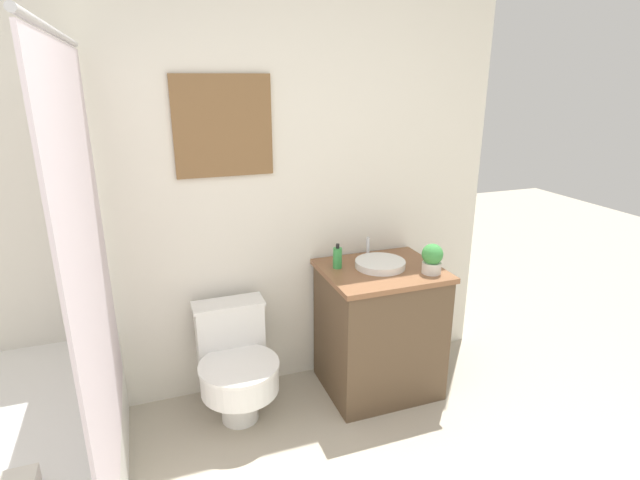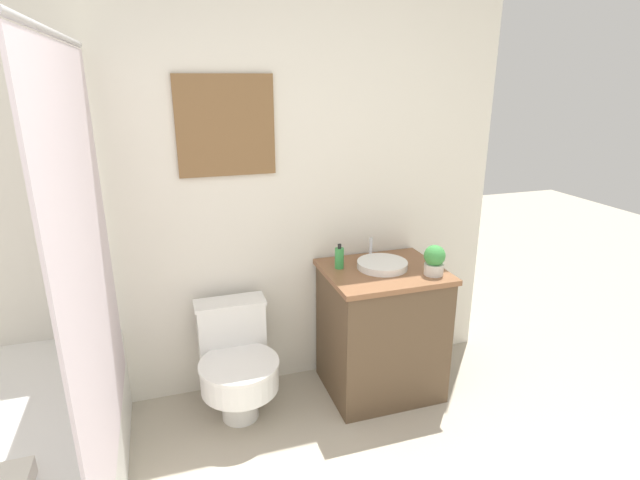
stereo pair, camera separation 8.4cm
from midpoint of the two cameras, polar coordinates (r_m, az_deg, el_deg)
wall_back at (r=2.81m, az=-12.76°, el=5.89°), size 3.43×0.07×2.50m
shower_area at (r=2.55m, az=-29.93°, el=-21.73°), size 0.64×1.49×1.98m
toilet at (r=2.88m, az=-10.45°, el=-13.68°), size 0.43×0.54×0.63m
vanity at (r=3.05m, az=5.97°, el=-10.07°), size 0.67×0.57×0.78m
sink at (r=2.90m, az=6.04°, el=-2.71°), size 0.29×0.33×0.13m
soap_bottle at (r=2.86m, az=1.17°, el=-2.03°), size 0.05×0.05×0.15m
potted_plant at (r=2.83m, az=11.87°, el=-2.08°), size 0.12×0.12×0.17m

